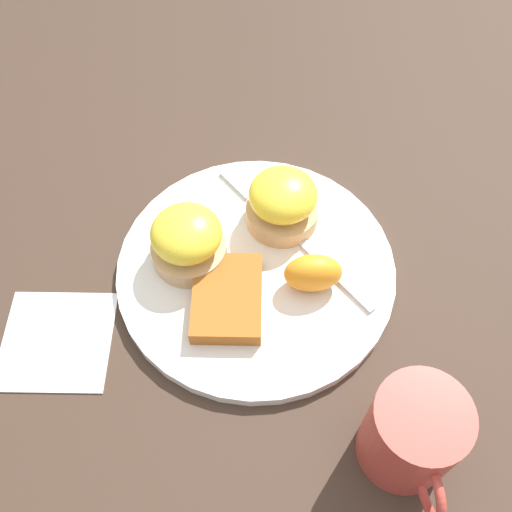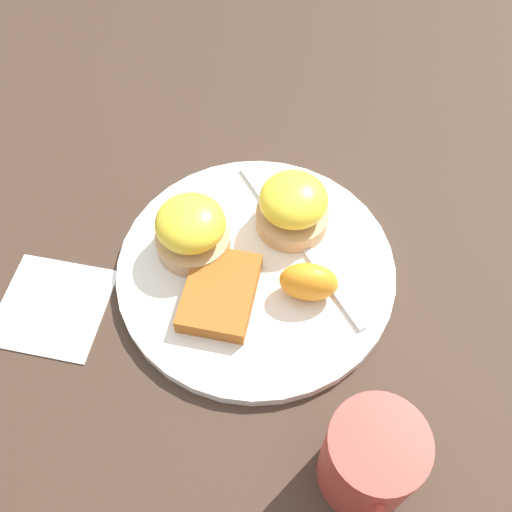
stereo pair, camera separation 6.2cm
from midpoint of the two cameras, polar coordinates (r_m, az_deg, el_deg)
ground_plane at (r=0.65m, az=-2.73°, el=-1.83°), size 1.10×1.10×0.00m
plate at (r=0.64m, az=-2.75°, el=-1.51°), size 0.30×0.30×0.01m
sandwich_benedict_left at (r=0.65m, az=-0.19°, el=4.97°), size 0.08×0.08×0.07m
sandwich_benedict_right at (r=0.63m, az=-9.38°, el=1.28°), size 0.08×0.08×0.07m
hashbrown_patty at (r=0.61m, az=-5.67°, el=-4.22°), size 0.11×0.09×0.02m
orange_wedge at (r=0.61m, az=2.57°, el=-1.87°), size 0.04×0.06×0.04m
fork at (r=0.67m, az=-0.02°, el=2.85°), size 0.22×0.14×0.00m
cup at (r=0.54m, az=11.35°, el=-16.69°), size 0.11×0.08×0.10m
napkin at (r=0.65m, az=-21.09°, el=-7.71°), size 0.13×0.13×0.00m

